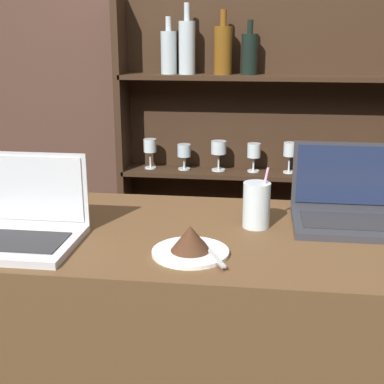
{
  "coord_description": "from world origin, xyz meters",
  "views": [
    {
      "loc": [
        0.08,
        -1.01,
        1.57
      ],
      "look_at": [
        -0.1,
        0.34,
        1.16
      ],
      "focal_mm": 50.0,
      "sensor_mm": 36.0,
      "label": 1
    }
  ],
  "objects_px": {
    "laptop_near": "(17,224)",
    "laptop_far": "(349,207)",
    "water_glass": "(256,205)",
    "cake_plate": "(191,244)"
  },
  "relations": [
    {
      "from": "water_glass",
      "to": "cake_plate",
      "type": "bearing_deg",
      "value": -125.74
    },
    {
      "from": "laptop_near",
      "to": "laptop_far",
      "type": "relative_size",
      "value": 1.04
    },
    {
      "from": "laptop_far",
      "to": "water_glass",
      "type": "bearing_deg",
      "value": -164.2
    },
    {
      "from": "laptop_far",
      "to": "water_glass",
      "type": "height_order",
      "value": "laptop_far"
    },
    {
      "from": "laptop_far",
      "to": "cake_plate",
      "type": "bearing_deg",
      "value": -145.2
    },
    {
      "from": "laptop_near",
      "to": "water_glass",
      "type": "distance_m",
      "value": 0.63
    },
    {
      "from": "laptop_far",
      "to": "cake_plate",
      "type": "xyz_separation_m",
      "value": [
        -0.41,
        -0.28,
        -0.02
      ]
    },
    {
      "from": "laptop_far",
      "to": "water_glass",
      "type": "distance_m",
      "value": 0.27
    },
    {
      "from": "laptop_near",
      "to": "water_glass",
      "type": "relative_size",
      "value": 1.93
    },
    {
      "from": "water_glass",
      "to": "laptop_far",
      "type": "bearing_deg",
      "value": 15.8
    }
  ]
}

